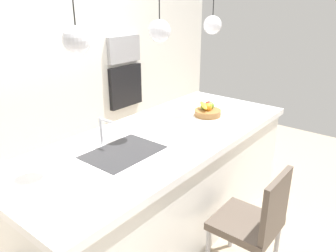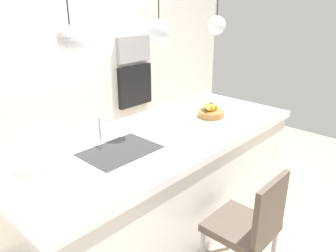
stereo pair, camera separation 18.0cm
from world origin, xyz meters
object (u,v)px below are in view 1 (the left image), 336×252
at_px(microwave, 123,49).
at_px(fruit_bowl, 208,110).
at_px(chair_near, 255,221).
at_px(oven, 125,86).

bearing_deg(microwave, fruit_bowl, -106.05).
distance_m(fruit_bowl, chair_near, 1.18).
distance_m(fruit_bowl, oven, 1.69).
xyz_separation_m(microwave, oven, (0.00, 0.00, -0.50)).
xyz_separation_m(fruit_bowl, oven, (0.47, 1.62, -0.11)).
relative_size(microwave, chair_near, 0.60).
relative_size(microwave, oven, 0.96).
bearing_deg(oven, chair_near, -114.63).
bearing_deg(chair_near, microwave, 65.37).
bearing_deg(oven, microwave, 0.00).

